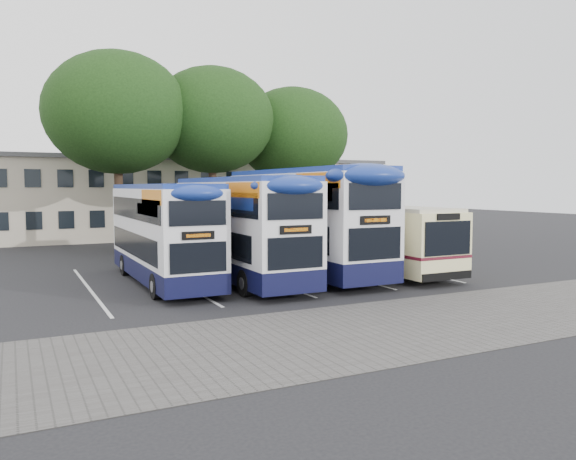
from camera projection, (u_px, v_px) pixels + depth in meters
The scene contains 12 objects.
ground at pixel (393, 287), 22.00m from camera, with size 120.00×120.00×0.00m, color black.
paving_strip at pixel (442, 320), 16.64m from camera, with size 40.00×6.00×0.01m, color #595654.
bay_lines at pixel (256, 276), 24.80m from camera, with size 14.12×11.00×0.01m.
depot_building at pixel (192, 196), 45.86m from camera, with size 32.40×8.40×6.20m.
lamp_post at pixel (297, 171), 42.10m from camera, with size 0.25×1.05×9.06m.
tree_left at pixel (117, 113), 33.12m from camera, with size 8.48×8.48×11.90m.
tree_mid at pixel (212, 120), 35.94m from camera, with size 7.97×7.97×11.58m.
tree_right at pixel (292, 135), 39.25m from camera, with size 7.77×7.77×10.85m.
bus_dd_left at pixel (162, 229), 22.83m from camera, with size 2.35×9.71×4.05m.
bus_dd_mid at pixel (239, 224), 23.51m from camera, with size 2.52×10.38×4.32m.
bus_dd_right at pixel (302, 216), 25.44m from camera, with size 2.75×11.34×4.73m.
bus_single at pixel (370, 233), 26.46m from camera, with size 2.62×10.30×3.07m.
Camera 1 is at (-13.37, -17.65, 3.95)m, focal length 35.00 mm.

